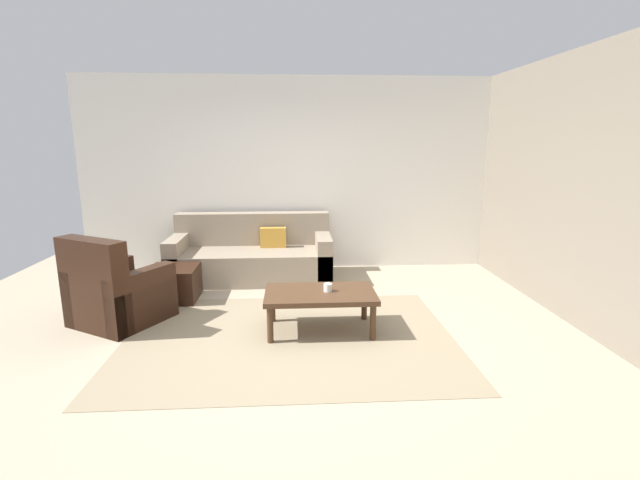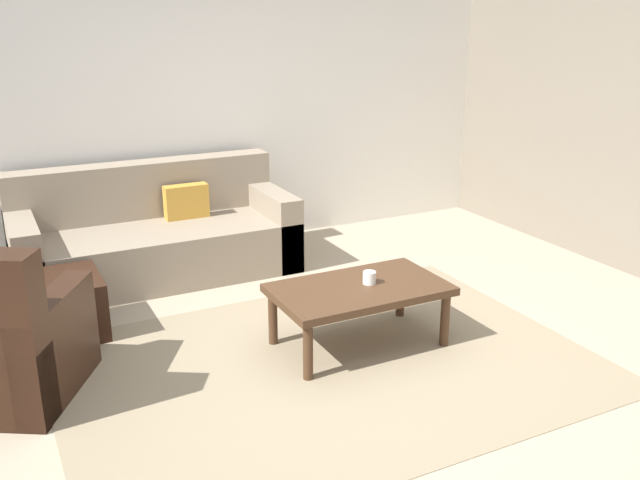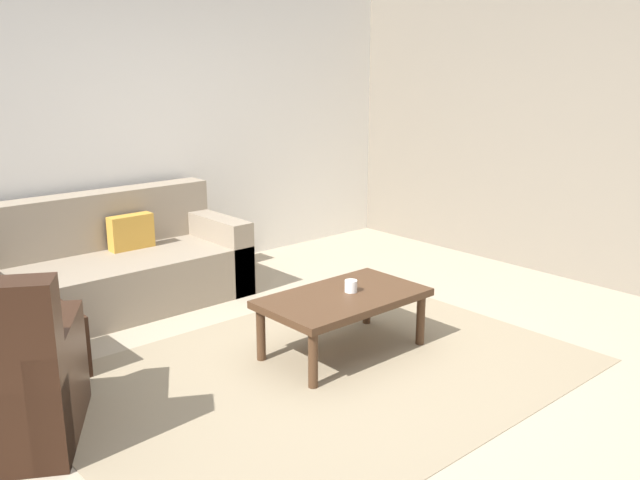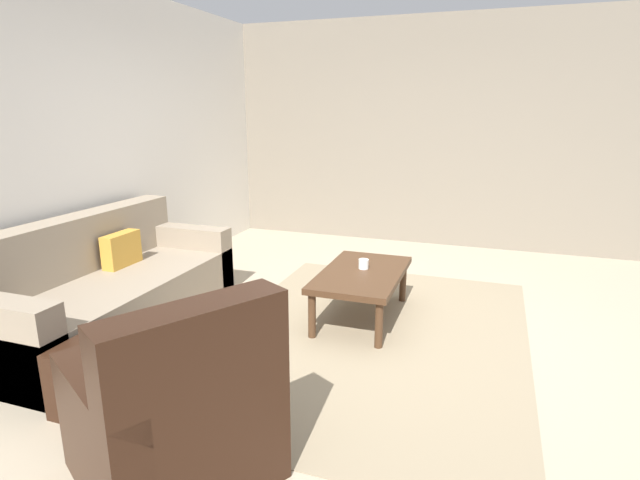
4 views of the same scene
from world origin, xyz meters
TOP-DOWN VIEW (x-y plane):
  - ground_plane at (0.00, 0.00)m, footprint 8.00×8.00m
  - rear_partition at (0.00, 2.60)m, footprint 6.00×0.12m
  - area_rug at (0.00, 0.00)m, footprint 3.18×2.30m
  - couch_main at (-0.53, 2.08)m, footprint 2.19×0.95m
  - ottoman at (-1.39, 1.19)m, footprint 0.56×0.56m
  - coffee_table at (0.31, 0.16)m, footprint 1.10×0.64m
  - cup at (0.39, 0.17)m, footprint 0.08×0.08m

SIDE VIEW (x-z plane):
  - ground_plane at x=0.00m, z-range 0.00..0.00m
  - area_rug at x=0.00m, z-range 0.00..0.01m
  - ottoman at x=-1.39m, z-range 0.00..0.40m
  - couch_main at x=-0.53m, z-range -0.15..0.73m
  - coffee_table at x=0.31m, z-range 0.15..0.56m
  - cup at x=0.39m, z-range 0.41..0.49m
  - rear_partition at x=0.00m, z-range 0.00..2.80m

